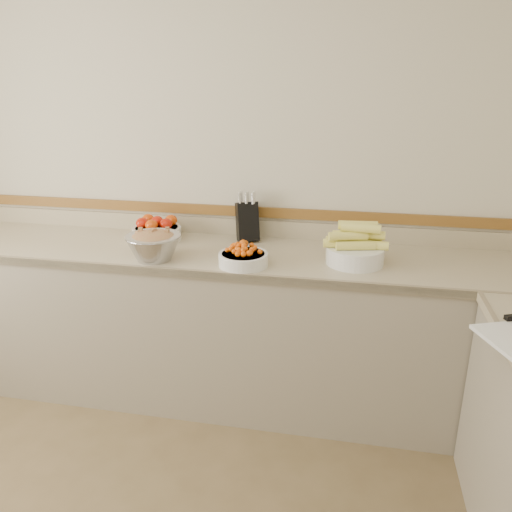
% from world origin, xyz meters
% --- Properties ---
extents(back_wall, '(4.00, 0.00, 4.00)m').
position_xyz_m(back_wall, '(0.00, 2.00, 1.30)').
color(back_wall, beige).
rests_on(back_wall, ground_plane).
extents(counter_back, '(4.00, 0.65, 1.08)m').
position_xyz_m(counter_back, '(0.00, 1.68, 0.45)').
color(counter_back, tan).
rests_on(counter_back, ground_plane).
extents(knife_block, '(0.17, 0.18, 0.29)m').
position_xyz_m(knife_block, '(0.19, 1.90, 1.02)').
color(knife_block, black).
rests_on(knife_block, counter_back).
extents(tomato_bowl, '(0.28, 0.28, 0.14)m').
position_xyz_m(tomato_bowl, '(-0.33, 1.80, 0.96)').
color(tomato_bowl, white).
rests_on(tomato_bowl, counter_back).
extents(cherry_tomato_bowl, '(0.25, 0.25, 0.14)m').
position_xyz_m(cherry_tomato_bowl, '(0.26, 1.48, 0.95)').
color(cherry_tomato_bowl, white).
rests_on(cherry_tomato_bowl, counter_back).
extents(corn_bowl, '(0.32, 0.29, 0.22)m').
position_xyz_m(corn_bowl, '(0.81, 1.62, 0.98)').
color(corn_bowl, white).
rests_on(corn_bowl, counter_back).
extents(rhubarb_bowl, '(0.29, 0.29, 0.16)m').
position_xyz_m(rhubarb_bowl, '(-0.21, 1.47, 0.98)').
color(rhubarb_bowl, '#B2B2BA').
rests_on(rhubarb_bowl, counter_back).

